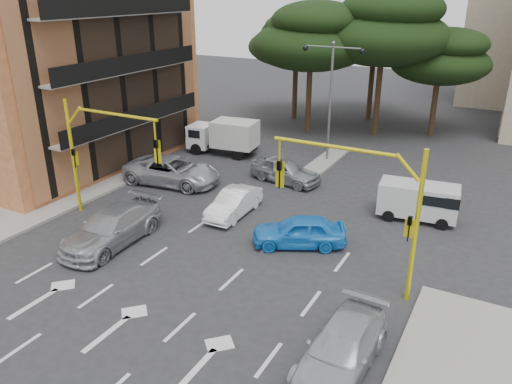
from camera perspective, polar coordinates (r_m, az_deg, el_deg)
ground at (r=21.64m, az=-7.41°, el=-8.53°), size 120.00×120.00×0.00m
median_strip at (r=34.61m, az=8.10°, el=3.66°), size 1.40×6.00×0.15m
apartment_orange at (r=37.28m, az=-24.04°, el=14.06°), size 15.19×16.15×13.70m
pine_left_near at (r=39.96m, az=6.38°, el=17.30°), size 9.15×9.15×10.23m
pine_center at (r=40.21m, az=14.50°, el=17.79°), size 9.98×9.98×11.16m
pine_left_far at (r=44.86m, az=4.69°, el=17.01°), size 8.32×8.32×9.30m
pine_right at (r=41.56m, az=20.44°, el=14.36°), size 7.49×7.49×8.37m
pine_back at (r=45.60m, az=13.58°, el=17.46°), size 9.15×9.15×10.23m
signal_mast_right at (r=18.83m, az=12.80°, el=-0.57°), size 5.79×0.37×6.00m
signal_mast_left at (r=25.68m, az=-17.74°, el=5.10°), size 5.79×0.37×6.00m
street_lamp_center at (r=33.31m, az=8.60°, el=12.41°), size 4.16×0.36×7.77m
car_white_hatch at (r=25.92m, az=-2.55°, el=-1.27°), size 1.50×4.05×1.33m
car_blue_compact at (r=22.94m, az=4.95°, el=-4.46°), size 4.56×3.44×1.45m
car_silver_wagon at (r=23.95m, az=-16.16°, el=-3.91°), size 2.44×5.61×1.61m
car_silver_cross_a at (r=30.45m, az=-9.57°, el=2.42°), size 6.17×3.42×1.63m
car_silver_cross_b at (r=30.33m, az=3.39°, el=2.50°), size 4.68×2.49×1.52m
car_silver_parked at (r=16.37m, az=9.71°, el=-17.24°), size 2.07×4.82×1.38m
van_white at (r=26.62m, az=18.00°, el=-1.04°), size 4.04×2.18×1.93m
box_truck_a at (r=35.55m, az=-3.77°, el=6.30°), size 5.23×2.70×2.47m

